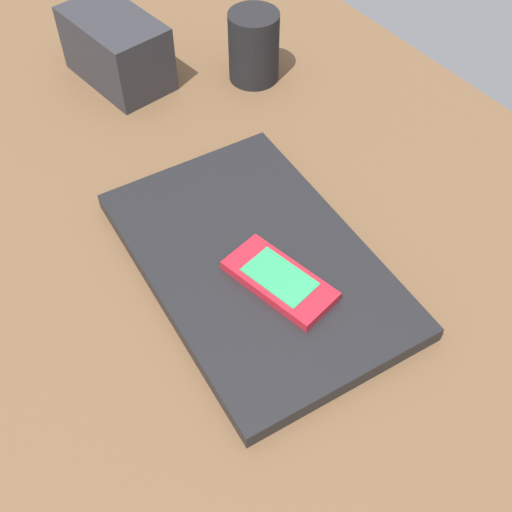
{
  "coord_description": "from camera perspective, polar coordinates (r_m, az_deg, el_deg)",
  "views": [
    {
      "loc": [
        -44.88,
        28.4,
        57.38
      ],
      "look_at": [
        -9.16,
        3.29,
        5.0
      ],
      "focal_mm": 45.79,
      "sensor_mm": 36.0,
      "label": 1
    }
  ],
  "objects": [
    {
      "name": "laptop_closed",
      "position": [
        0.69,
        -0.0,
        -0.56
      ],
      "size": [
        35.64,
        24.58,
        1.88
      ],
      "primitive_type": "cube",
      "rotation": [
        0.0,
        0.0,
        -0.08
      ],
      "color": "black",
      "rests_on": "desk_surface"
    },
    {
      "name": "pen_cup",
      "position": [
        0.93,
        -0.2,
        17.82
      ],
      "size": [
        6.89,
        6.89,
        9.65
      ],
      "primitive_type": "cylinder",
      "color": "black",
      "rests_on": "desk_surface"
    },
    {
      "name": "cell_phone_on_laptop",
      "position": [
        0.66,
        2.07,
        -2.15
      ],
      "size": [
        12.39,
        7.58,
        1.25
      ],
      "color": "red",
      "rests_on": "laptop_closed"
    },
    {
      "name": "desk_organizer",
      "position": [
        0.94,
        -12.09,
        17.27
      ],
      "size": [
        15.88,
        10.4,
        9.15
      ],
      "primitive_type": "cube",
      "rotation": [
        0.0,
        0.0,
        0.12
      ],
      "color": "#2D2D33",
      "rests_on": "desk_surface"
    },
    {
      "name": "desk_surface",
      "position": [
        0.77,
        -1.92,
        3.7
      ],
      "size": [
        120.0,
        80.0,
        3.0
      ],
      "primitive_type": "cube",
      "color": "brown",
      "rests_on": "ground"
    }
  ]
}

